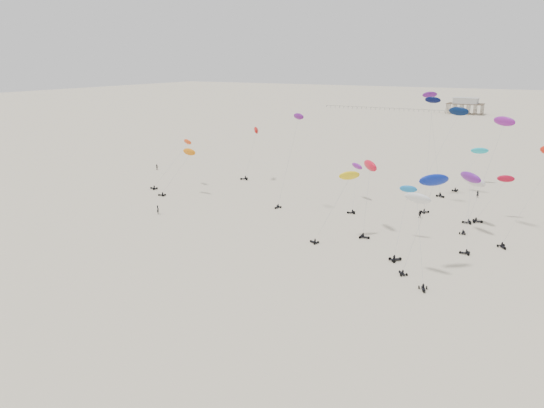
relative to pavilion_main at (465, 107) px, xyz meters
The scene contains 25 objects.
ground_plane 150.39m from the pavilion_main, 86.19° to the right, with size 900.00×900.00×0.00m, color beige.
pavilion_main is the anchor object (origin of this frame).
pier_fence 52.11m from the pavilion_main, behind, with size 80.20×0.20×1.50m.
rig_1 256.98m from the pavilion_main, 82.73° to the right, with size 4.97×15.34×15.66m.
rig_2 254.68m from the pavilion_main, 85.38° to the right, with size 6.54×10.72×13.66m.
rig_3 240.61m from the pavilion_main, 89.34° to the right, with size 6.05×5.25×21.54m.
rig_4 268.71m from the pavilion_main, 81.89° to the right, with size 6.64×8.92×13.71m.
rig_5 225.19m from the pavilion_main, 82.53° to the right, with size 5.56×12.37×25.31m.
rig_7 215.10m from the pavilion_main, 82.55° to the right, with size 8.26×4.92×25.55m.
rig_8 264.94m from the pavilion_main, 81.66° to the right, with size 6.24×8.95×15.89m.
rig_9 243.70m from the pavilion_main, 96.22° to the right, with size 7.82×7.57×12.22m.
rig_10 236.70m from the pavilion_main, 79.22° to the right, with size 8.28×4.47×22.38m.
rig_11 232.24m from the pavilion_main, 78.98° to the right, with size 7.01×8.72×10.63m.
rig_12 220.55m from the pavilion_main, 95.12° to the right, with size 5.73×5.67×14.95m.
rig_13 244.21m from the pavilion_main, 80.27° to the right, with size 6.18×16.77×16.36m.
rig_14 248.90m from the pavilion_main, 84.54° to the right, with size 5.01×9.41×14.22m.
rig_15 236.94m from the pavilion_main, 80.06° to the right, with size 6.49×12.24×11.65m.
rig_16 198.63m from the pavilion_main, 79.69° to the right, with size 6.64×16.29×15.54m.
rig_17 211.51m from the pavilion_main, 81.44° to the right, with size 9.80×15.86×23.91m.
rig_18 229.06m from the pavilion_main, 86.48° to the right, with size 7.06×15.59×14.75m.
rig_21 238.90m from the pavilion_main, 98.07° to the right, with size 7.58×11.53×14.47m.
spectator_0 260.02m from the pavilion_main, 94.46° to the right, with size 0.84×0.58×2.31m, color black.
spectator_1 236.40m from the pavilion_main, 82.50° to the right, with size 0.96×0.56×1.96m, color black.
spectator_2 228.51m from the pavilion_main, 103.26° to the right, with size 1.22×0.65×2.06m, color black.
spectator_3 213.68m from the pavilion_main, 79.50° to the right, with size 0.77×0.53×2.12m, color black.
Camera 1 is at (45.87, 5.36, 33.07)m, focal length 35.00 mm.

